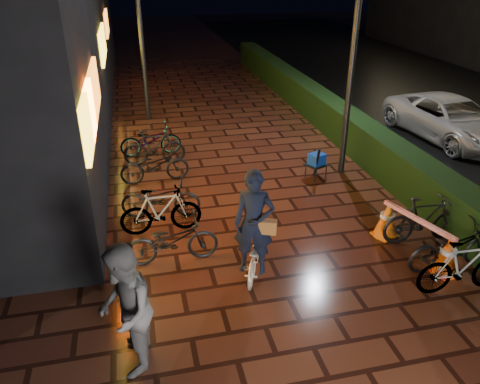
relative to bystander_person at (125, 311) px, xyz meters
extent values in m
plane|color=#381911|center=(3.08, 1.40, -0.95)|extent=(80.00, 80.00, 0.00)
cube|color=black|center=(6.38, 9.40, -0.45)|extent=(0.70, 20.00, 1.00)
imported|color=#59595B|center=(0.00, 0.00, 0.00)|extent=(0.78, 0.97, 1.89)
imported|color=silver|center=(9.56, 6.85, -0.32)|extent=(2.50, 4.65, 1.24)
cube|color=yellow|center=(-0.37, 2.90, 1.65)|extent=(0.08, 2.00, 0.90)
cube|color=orange|center=(-0.37, 4.40, 1.65)|extent=(0.08, 3.00, 0.90)
cube|color=yellow|center=(-0.37, 10.40, 1.65)|extent=(0.08, 2.80, 0.90)
cube|color=orange|center=(-0.37, 15.40, 1.65)|extent=(0.08, 2.20, 0.90)
cylinder|color=black|center=(5.41, 5.32, 1.84)|extent=(0.19, 0.19, 5.57)
cylinder|color=black|center=(0.81, 10.80, 1.74)|extent=(0.17, 0.17, 5.37)
imported|color=silver|center=(2.15, 1.67, -0.58)|extent=(0.98, 1.46, 0.73)
imported|color=black|center=(2.11, 1.57, 0.11)|extent=(0.80, 0.67, 1.86)
cube|color=#935728|center=(2.30, 1.47, 0.07)|extent=(0.35, 0.25, 0.24)
cone|color=#EB500C|center=(5.40, 0.90, -0.57)|extent=(0.47, 0.47, 0.76)
cone|color=orange|center=(4.99, 2.24, -0.57)|extent=(0.47, 0.47, 0.76)
cube|color=red|center=(5.40, 0.90, -0.93)|extent=(0.51, 0.51, 0.03)
cube|color=orange|center=(4.99, 2.24, -0.93)|extent=(0.51, 0.51, 0.03)
cube|color=red|center=(5.20, 1.57, -0.24)|extent=(0.55, 1.57, 0.08)
cube|color=black|center=(4.63, 5.10, -0.59)|extent=(0.62, 0.57, 0.04)
cylinder|color=black|center=(4.52, 4.87, -0.78)|extent=(0.04, 0.04, 0.34)
cylinder|color=black|center=(4.88, 5.04, -0.78)|extent=(0.04, 0.04, 0.34)
cylinder|color=black|center=(4.38, 5.17, -0.78)|extent=(0.04, 0.04, 0.34)
cylinder|color=black|center=(4.74, 5.33, -0.78)|extent=(0.04, 0.04, 0.34)
cube|color=#0B3297|center=(4.63, 5.10, -0.44)|extent=(0.45, 0.43, 0.27)
cylinder|color=black|center=(4.56, 4.92, -0.45)|extent=(0.13, 0.40, 0.87)
imported|color=black|center=(0.68, 3.38, -0.46)|extent=(1.62, 0.48, 0.97)
imported|color=black|center=(0.78, 6.87, -0.46)|extent=(1.63, 0.53, 0.97)
imported|color=black|center=(0.79, 2.32, -0.51)|extent=(1.67, 0.59, 0.87)
imported|color=black|center=(0.72, 7.56, -0.51)|extent=(1.68, 0.62, 0.87)
imported|color=black|center=(0.71, 5.78, -0.51)|extent=(1.70, 0.70, 0.87)
imported|color=black|center=(0.72, 4.02, -0.51)|extent=(1.74, 0.85, 0.87)
imported|color=black|center=(5.34, 0.40, -0.46)|extent=(1.64, 0.54, 0.97)
imported|color=black|center=(5.55, 1.89, -0.46)|extent=(1.64, 0.57, 0.97)
imported|color=black|center=(5.55, 1.00, -0.51)|extent=(1.67, 0.60, 0.87)
camera|label=1|loc=(0.39, -4.84, 4.04)|focal=35.00mm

